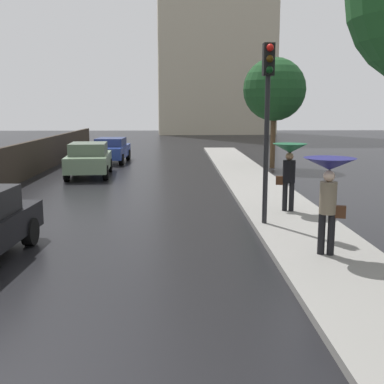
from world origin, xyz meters
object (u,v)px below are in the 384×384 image
(car_green_near_kerb, at_px, (89,159))
(pedestrian_with_umbrella_far, at_px, (329,178))
(traffic_light, at_px, (268,101))
(street_tree_mid, at_px, (274,90))
(pedestrian_with_umbrella_near, at_px, (289,158))
(car_blue_far_ahead, at_px, (111,150))

(car_green_near_kerb, distance_m, pedestrian_with_umbrella_far, 14.01)
(traffic_light, relative_size, street_tree_mid, 0.80)
(traffic_light, bearing_deg, pedestrian_with_umbrella_near, 57.75)
(pedestrian_with_umbrella_far, height_order, street_tree_mid, street_tree_mid)
(car_blue_far_ahead, relative_size, pedestrian_with_umbrella_far, 2.11)
(pedestrian_with_umbrella_near, distance_m, pedestrian_with_umbrella_far, 4.06)
(pedestrian_with_umbrella_far, bearing_deg, car_blue_far_ahead, 126.90)
(traffic_light, distance_m, street_tree_mid, 12.62)
(car_blue_far_ahead, height_order, street_tree_mid, street_tree_mid)
(pedestrian_with_umbrella_near, bearing_deg, car_green_near_kerb, 143.69)
(car_green_near_kerb, xyz_separation_m, traffic_light, (6.05, -9.59, 2.38))
(car_blue_far_ahead, relative_size, traffic_light, 0.92)
(pedestrian_with_umbrella_near, height_order, street_tree_mid, street_tree_mid)
(pedestrian_with_umbrella_near, bearing_deg, street_tree_mid, 94.55)
(car_green_near_kerb, relative_size, car_blue_far_ahead, 1.05)
(car_green_near_kerb, distance_m, pedestrian_with_umbrella_near, 10.76)
(car_green_near_kerb, bearing_deg, pedestrian_with_umbrella_far, 114.57)
(pedestrian_with_umbrella_near, distance_m, street_tree_mid, 11.25)
(traffic_light, xyz_separation_m, street_tree_mid, (2.57, 12.33, 0.71))
(pedestrian_with_umbrella_near, relative_size, pedestrian_with_umbrella_far, 0.99)
(traffic_light, bearing_deg, car_green_near_kerb, 122.25)
(pedestrian_with_umbrella_far, bearing_deg, pedestrian_with_umbrella_near, 104.16)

